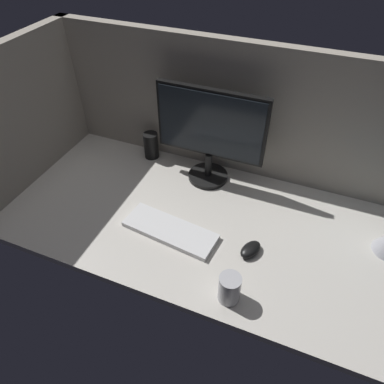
# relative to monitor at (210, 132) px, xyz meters

# --- Properties ---
(ground_plane) EXTENTS (1.80, 0.80, 0.03)m
(ground_plane) POSITION_rel_monitor_xyz_m (0.13, -0.25, -0.26)
(ground_plane) COLOR beige
(cubicle_wall_back) EXTENTS (1.80, 0.05, 0.58)m
(cubicle_wall_back) POSITION_rel_monitor_xyz_m (0.13, 0.12, 0.05)
(cubicle_wall_back) COLOR gray
(cubicle_wall_back) RESTS_ON ground_plane
(cubicle_wall_side) EXTENTS (0.05, 0.80, 0.58)m
(cubicle_wall_side) POSITION_rel_monitor_xyz_m (-0.75, -0.25, 0.05)
(cubicle_wall_side) COLOR gray
(cubicle_wall_side) RESTS_ON ground_plane
(monitor) EXTENTS (0.47, 0.18, 0.43)m
(monitor) POSITION_rel_monitor_xyz_m (0.00, 0.00, 0.00)
(monitor) COLOR black
(monitor) RESTS_ON ground_plane
(keyboard) EXTENTS (0.38, 0.17, 0.02)m
(keyboard) POSITION_rel_monitor_xyz_m (-0.02, -0.37, -0.23)
(keyboard) COLOR silver
(keyboard) RESTS_ON ground_plane
(mouse) EXTENTS (0.09, 0.11, 0.03)m
(mouse) POSITION_rel_monitor_xyz_m (0.29, -0.35, -0.22)
(mouse) COLOR black
(mouse) RESTS_ON ground_plane
(mug_black_travel) EXTENTS (0.07, 0.07, 0.13)m
(mug_black_travel) POSITION_rel_monitor_xyz_m (-0.31, 0.04, -0.18)
(mug_black_travel) COLOR black
(mug_black_travel) RESTS_ON ground_plane
(mug_steel) EXTENTS (0.07, 0.07, 0.11)m
(mug_steel) POSITION_rel_monitor_xyz_m (0.27, -0.56, -0.19)
(mug_steel) COLOR #B2B2B7
(mug_steel) RESTS_ON ground_plane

